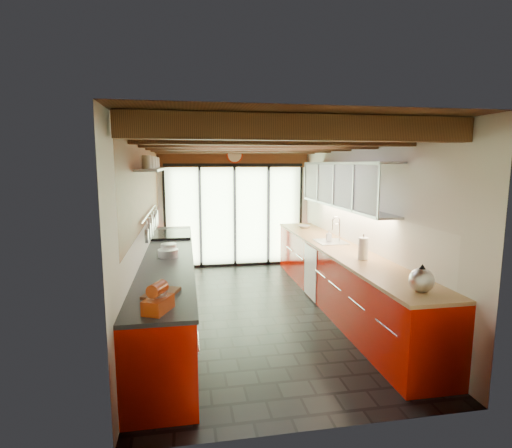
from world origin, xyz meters
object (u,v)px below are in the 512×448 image
(stand_mixer, at_px, (158,300))
(kettle, at_px, (422,279))
(soap_bottle, at_px, (329,236))
(bowl, at_px, (304,227))
(paper_towel, at_px, (363,249))

(stand_mixer, bearing_deg, kettle, 2.47)
(soap_bottle, bearing_deg, bowl, 90.00)
(stand_mixer, relative_size, soap_bottle, 1.79)
(paper_towel, distance_m, bowl, 2.67)
(stand_mixer, xyz_separation_m, soap_bottle, (2.54, 2.72, -0.01))
(stand_mixer, height_order, paper_towel, paper_towel)
(soap_bottle, bearing_deg, stand_mixer, -133.07)
(soap_bottle, relative_size, bowl, 0.85)
(paper_towel, distance_m, soap_bottle, 1.28)
(stand_mixer, height_order, bowl, stand_mixer)
(paper_towel, bearing_deg, kettle, -90.00)
(kettle, relative_size, bowl, 1.51)
(paper_towel, relative_size, bowl, 1.58)
(stand_mixer, bearing_deg, paper_towel, 29.58)
(stand_mixer, distance_m, paper_towel, 2.92)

